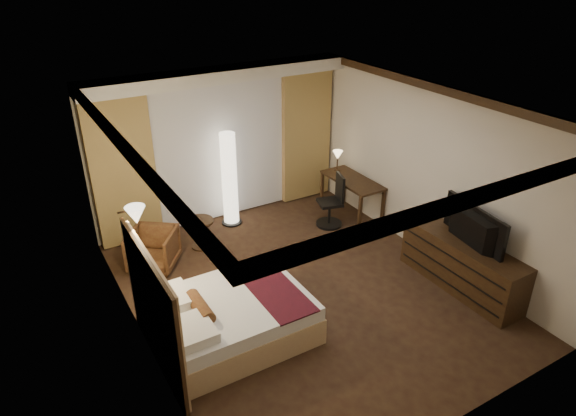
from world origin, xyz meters
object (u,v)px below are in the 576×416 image
desk (351,198)px  office_chair (330,201)px  dresser (462,265)px  side_table (201,234)px  armchair (153,248)px  bed (233,318)px  floor_lamp (229,179)px  television (468,221)px

desk → office_chair: (-0.51, -0.05, 0.10)m
desk → dresser: bearing=-88.9°
side_table → desk: size_ratio=0.40×
armchair → dresser: dresser is taller
bed → office_chair: bearing=33.3°
floor_lamp → dresser: floor_lamp is taller
floor_lamp → desk: 2.21m
armchair → television: (3.60, -2.75, 0.74)m
bed → side_table: bed is taller
bed → dresser: (3.26, -0.71, 0.10)m
side_table → dresser: bearing=-46.5°
armchair → side_table: (0.84, 0.19, -0.09)m
armchair → floor_lamp: size_ratio=0.41×
bed → floor_lamp: (1.25, 2.73, 0.57)m
floor_lamp → side_table: bearing=-147.5°
dresser → armchair: bearing=142.9°
floor_lamp → dresser: 4.01m
desk → dresser: 2.53m
bed → television: size_ratio=1.58×
television → dresser: bearing=-81.2°
floor_lamp → office_chair: 1.77m
office_chair → television: (0.53, -2.48, 0.61)m
floor_lamp → office_chair: bearing=-33.2°
side_table → office_chair: bearing=-11.5°
floor_lamp → desk: size_ratio=1.36×
side_table → floor_lamp: 1.10m
bed → office_chair: 3.24m
floor_lamp → armchair: bearing=-157.1°
bed → desk: 3.70m
armchair → office_chair: 3.09m
bed → floor_lamp: floor_lamp is taller
television → bed: bearing=86.4°
desk → side_table: bearing=171.6°
desk → television: (0.02, -2.53, 0.71)m
floor_lamp → television: size_ratio=1.44×
armchair → television: 4.59m
floor_lamp → television: 3.97m
floor_lamp → dresser: bearing=-59.6°
side_table → television: 4.12m
bed → dresser: size_ratio=0.97×
side_table → dresser: (2.79, -2.94, 0.12)m
side_table → television: bearing=-46.8°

